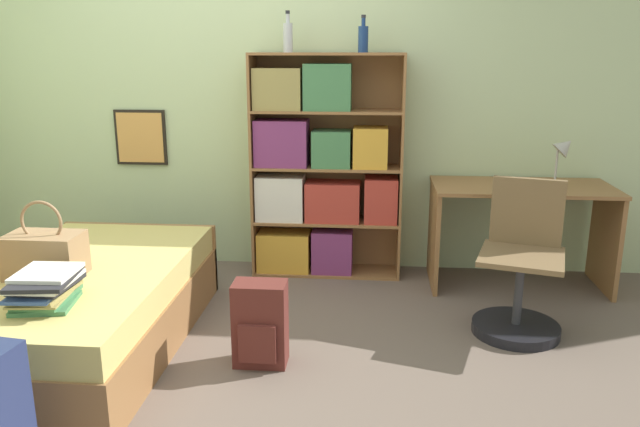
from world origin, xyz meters
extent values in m
plane|color=#66564C|center=(0.00, 0.00, 0.00)|extent=(14.00, 14.00, 0.00)
cube|color=beige|center=(0.00, 1.51, 1.30)|extent=(10.00, 0.06, 2.60)
cube|color=black|center=(-0.79, 1.47, 0.97)|extent=(0.39, 0.02, 0.41)
cube|color=#DB994C|center=(-0.79, 1.46, 0.97)|extent=(0.35, 0.01, 0.37)
cube|color=olive|center=(-0.62, 0.00, 0.15)|extent=(1.04, 1.80, 0.30)
cube|color=tan|center=(-0.62, 0.00, 0.38)|extent=(1.01, 1.77, 0.16)
cube|color=olive|center=(-0.62, 0.88, 0.23)|extent=(1.04, 0.04, 0.46)
cube|color=#93704C|center=(-0.73, -0.13, 0.58)|extent=(0.38, 0.23, 0.23)
torus|color=#93704C|center=(-0.73, -0.13, 0.76)|extent=(0.22, 0.02, 0.22)
cube|color=#427A4C|center=(-0.54, -0.50, 0.47)|extent=(0.29, 0.30, 0.02)
cube|color=#427A4C|center=(-0.55, -0.48, 0.49)|extent=(0.22, 0.32, 0.02)
cube|color=#99894C|center=(-0.55, -0.48, 0.51)|extent=(0.26, 0.36, 0.01)
cube|color=#99894C|center=(-0.55, -0.49, 0.52)|extent=(0.24, 0.31, 0.02)
cube|color=#334C84|center=(-0.56, -0.50, 0.54)|extent=(0.23, 0.37, 0.02)
cube|color=#232328|center=(-0.54, -0.48, 0.56)|extent=(0.25, 0.31, 0.02)
cube|color=silver|center=(-0.54, -0.50, 0.58)|extent=(0.25, 0.33, 0.02)
cube|color=#232328|center=(-0.53, -0.50, 0.59)|extent=(0.30, 0.37, 0.02)
cube|color=silver|center=(-0.53, -0.48, 0.61)|extent=(0.26, 0.27, 0.02)
cube|color=olive|center=(0.10, 1.31, 0.79)|extent=(0.02, 0.30, 1.59)
cube|color=olive|center=(1.15, 1.31, 0.79)|extent=(0.02, 0.30, 1.59)
cube|color=olive|center=(0.63, 1.46, 0.79)|extent=(1.07, 0.01, 1.59)
cube|color=olive|center=(0.63, 1.31, 0.01)|extent=(1.03, 0.30, 0.02)
cube|color=olive|center=(0.63, 1.31, 0.40)|extent=(1.03, 0.30, 0.02)
cube|color=olive|center=(0.63, 1.31, 0.79)|extent=(1.03, 0.30, 0.02)
cube|color=olive|center=(0.63, 1.31, 1.19)|extent=(1.03, 0.30, 0.02)
cube|color=olive|center=(0.63, 1.31, 1.58)|extent=(1.03, 0.30, 0.02)
cube|color=gold|center=(0.31, 1.29, 0.16)|extent=(0.38, 0.23, 0.29)
cube|color=#7A336B|center=(0.67, 1.29, 0.17)|extent=(0.29, 0.23, 0.31)
cube|color=silver|center=(0.29, 1.29, 0.57)|extent=(0.34, 0.23, 0.32)
cube|color=#B2382D|center=(0.67, 1.29, 0.55)|extent=(0.39, 0.23, 0.28)
cube|color=#B2382D|center=(1.02, 1.29, 0.57)|extent=(0.23, 0.23, 0.32)
cube|color=#7A336B|center=(0.31, 1.29, 0.97)|extent=(0.37, 0.23, 0.33)
cube|color=#427A4C|center=(0.66, 1.29, 0.93)|extent=(0.27, 0.23, 0.26)
cube|color=gold|center=(0.93, 1.29, 0.94)|extent=(0.24, 0.23, 0.28)
cube|color=#99894C|center=(0.29, 1.29, 1.34)|extent=(0.33, 0.23, 0.29)
cube|color=#427A4C|center=(0.63, 1.29, 1.36)|extent=(0.32, 0.23, 0.31)
cylinder|color=#B7BCC1|center=(0.36, 1.30, 1.68)|extent=(0.07, 0.07, 0.19)
cylinder|color=#B7BCC1|center=(0.36, 1.30, 1.81)|extent=(0.03, 0.03, 0.06)
cylinder|color=#232328|center=(0.36, 1.30, 1.85)|extent=(0.03, 0.03, 0.02)
cylinder|color=navy|center=(0.87, 1.27, 1.67)|extent=(0.07, 0.07, 0.17)
cylinder|color=navy|center=(0.87, 1.27, 1.78)|extent=(0.03, 0.03, 0.05)
cylinder|color=#232328|center=(0.87, 1.27, 1.82)|extent=(0.03, 0.03, 0.02)
cube|color=olive|center=(1.97, 1.17, 0.70)|extent=(1.20, 0.59, 0.02)
cube|color=olive|center=(1.39, 1.17, 0.35)|extent=(0.03, 0.55, 0.69)
cube|color=olive|center=(2.55, 1.17, 0.35)|extent=(0.03, 0.55, 0.69)
cylinder|color=#ADA89E|center=(2.17, 1.14, 0.72)|extent=(0.15, 0.15, 0.02)
cylinder|color=#ADA89E|center=(2.17, 1.14, 0.85)|extent=(0.02, 0.02, 0.24)
cone|color=#ADA89E|center=(2.21, 1.14, 0.99)|extent=(0.16, 0.13, 0.16)
cylinder|color=black|center=(1.81, 0.37, 0.03)|extent=(0.50, 0.50, 0.06)
cylinder|color=#333338|center=(1.81, 0.37, 0.23)|extent=(0.05, 0.05, 0.46)
cube|color=brown|center=(1.81, 0.37, 0.47)|extent=(0.57, 0.57, 0.03)
cube|color=brown|center=(1.87, 0.58, 0.68)|extent=(0.41, 0.15, 0.40)
cube|color=#56231E|center=(0.39, -0.11, 0.23)|extent=(0.28, 0.17, 0.45)
cube|color=#56231E|center=(0.39, -0.21, 0.16)|extent=(0.19, 0.03, 0.20)
camera|label=1|loc=(0.96, -3.06, 1.61)|focal=35.00mm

